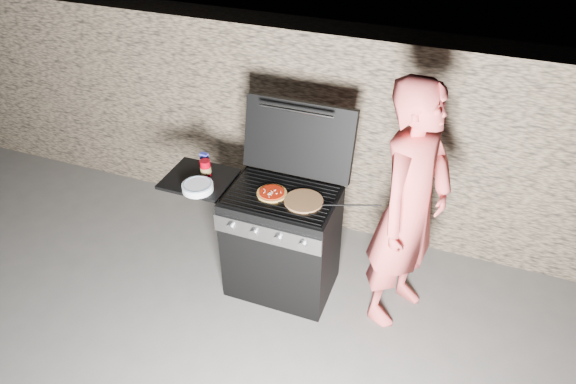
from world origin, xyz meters
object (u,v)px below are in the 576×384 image
(gas_grill, at_px, (252,235))
(pizza_topped, at_px, (272,193))
(person, at_px, (410,209))
(sauce_jar, at_px, (206,168))

(gas_grill, distance_m, pizza_topped, 0.50)
(pizza_topped, height_order, person, person)
(person, bearing_deg, gas_grill, 117.72)
(sauce_jar, distance_m, person, 1.53)
(sauce_jar, xyz_separation_m, person, (1.53, 0.05, -0.01))
(gas_grill, xyz_separation_m, person, (1.14, 0.10, 0.50))
(sauce_jar, bearing_deg, pizza_topped, -7.03)
(gas_grill, xyz_separation_m, pizza_topped, (0.18, -0.02, 0.47))
(gas_grill, xyz_separation_m, sauce_jar, (-0.39, 0.05, 0.51))
(person, bearing_deg, pizza_topped, 119.59)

